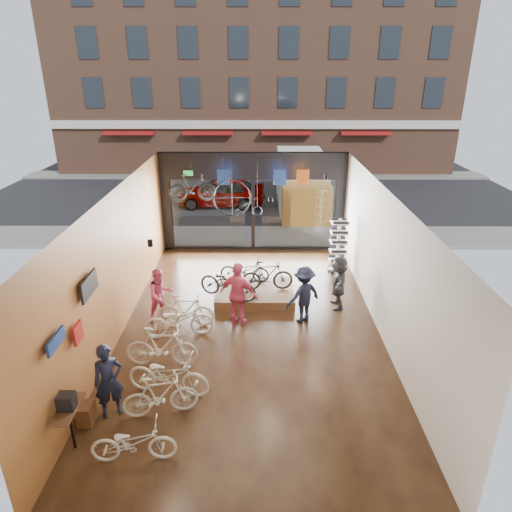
{
  "coord_description": "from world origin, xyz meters",
  "views": [
    {
      "loc": [
        0.2,
        -10.86,
        6.7
      ],
      "look_at": [
        0.14,
        1.4,
        1.59
      ],
      "focal_mm": 32.0,
      "sensor_mm": 36.0,
      "label": 1
    }
  ],
  "objects_px": {
    "street_car": "(221,191)",
    "customer_2": "(239,295)",
    "floor_bike_5": "(186,310)",
    "customer_0": "(109,381)",
    "floor_bike_4": "(178,320)",
    "customer_5": "(338,282)",
    "customer_3": "(303,294)",
    "hung_bike": "(192,188)",
    "box_truck": "(303,185)",
    "display_bike_right": "(245,270)",
    "floor_bike_3": "(162,347)",
    "display_bike_mid": "(267,276)",
    "floor_bike_0": "(134,442)",
    "customer_1": "(161,295)",
    "sunglasses_rack": "(338,247)",
    "penny_farthing": "(240,199)",
    "floor_bike_2": "(168,375)",
    "display_platform": "(255,293)",
    "floor_bike_1": "(160,396)",
    "display_bike_left": "(228,283)"
  },
  "relations": [
    {
      "from": "floor_bike_3",
      "to": "customer_5",
      "type": "relative_size",
      "value": 1.09
    },
    {
      "from": "customer_3",
      "to": "floor_bike_5",
      "type": "bearing_deg",
      "value": -27.44
    },
    {
      "from": "floor_bike_0",
      "to": "customer_1",
      "type": "xyz_separation_m",
      "value": [
        -0.49,
        5.08,
        0.37
      ]
    },
    {
      "from": "street_car",
      "to": "customer_2",
      "type": "bearing_deg",
      "value": 6.64
    },
    {
      "from": "floor_bike_5",
      "to": "customer_2",
      "type": "relative_size",
      "value": 0.85
    },
    {
      "from": "floor_bike_5",
      "to": "customer_0",
      "type": "xyz_separation_m",
      "value": [
        -1.02,
        -3.5,
        0.34
      ]
    },
    {
      "from": "floor_bike_4",
      "to": "customer_0",
      "type": "relative_size",
      "value": 1.13
    },
    {
      "from": "street_car",
      "to": "customer_5",
      "type": "relative_size",
      "value": 2.78
    },
    {
      "from": "display_bike_right",
      "to": "display_platform",
      "type": "bearing_deg",
      "value": -140.17
    },
    {
      "from": "display_platform",
      "to": "customer_3",
      "type": "bearing_deg",
      "value": -46.01
    },
    {
      "from": "street_car",
      "to": "floor_bike_2",
      "type": "distance_m",
      "value": 14.7
    },
    {
      "from": "penny_farthing",
      "to": "hung_bike",
      "type": "bearing_deg",
      "value": -177.61
    },
    {
      "from": "customer_0",
      "to": "display_bike_right",
      "type": "bearing_deg",
      "value": 38.15
    },
    {
      "from": "floor_bike_4",
      "to": "display_bike_right",
      "type": "bearing_deg",
      "value": -42.31
    },
    {
      "from": "box_truck",
      "to": "display_bike_mid",
      "type": "bearing_deg",
      "value": -101.58
    },
    {
      "from": "customer_3",
      "to": "hung_bike",
      "type": "relative_size",
      "value": 1.07
    },
    {
      "from": "floor_bike_4",
      "to": "display_bike_left",
      "type": "bearing_deg",
      "value": -47.12
    },
    {
      "from": "floor_bike_5",
      "to": "hung_bike",
      "type": "xyz_separation_m",
      "value": [
        -0.24,
        4.03,
        2.45
      ]
    },
    {
      "from": "floor_bike_4",
      "to": "sunglasses_rack",
      "type": "distance_m",
      "value": 6.38
    },
    {
      "from": "customer_0",
      "to": "hung_bike",
      "type": "distance_m",
      "value": 7.86
    },
    {
      "from": "display_bike_right",
      "to": "sunglasses_rack",
      "type": "xyz_separation_m",
      "value": [
        3.18,
        1.37,
        0.27
      ]
    },
    {
      "from": "sunglasses_rack",
      "to": "customer_1",
      "type": "bearing_deg",
      "value": -146.6
    },
    {
      "from": "floor_bike_2",
      "to": "street_car",
      "type": "bearing_deg",
      "value": 9.92
    },
    {
      "from": "floor_bike_1",
      "to": "hung_bike",
      "type": "relative_size",
      "value": 0.98
    },
    {
      "from": "display_bike_mid",
      "to": "display_bike_right",
      "type": "height_order",
      "value": "display_bike_mid"
    },
    {
      "from": "display_bike_mid",
      "to": "display_platform",
      "type": "bearing_deg",
      "value": 76.16
    },
    {
      "from": "display_bike_mid",
      "to": "customer_3",
      "type": "distance_m",
      "value": 1.68
    },
    {
      "from": "customer_1",
      "to": "penny_farthing",
      "type": "distance_m",
      "value": 4.63
    },
    {
      "from": "floor_bike_3",
      "to": "penny_farthing",
      "type": "distance_m",
      "value": 6.5
    },
    {
      "from": "penny_farthing",
      "to": "hung_bike",
      "type": "relative_size",
      "value": 1.03
    },
    {
      "from": "street_car",
      "to": "floor_bike_5",
      "type": "distance_m",
      "value": 11.84
    },
    {
      "from": "display_platform",
      "to": "customer_1",
      "type": "xyz_separation_m",
      "value": [
        -2.64,
        -1.31,
        0.63
      ]
    },
    {
      "from": "floor_bike_1",
      "to": "floor_bike_3",
      "type": "distance_m",
      "value": 1.69
    },
    {
      "from": "box_truck",
      "to": "customer_0",
      "type": "distance_m",
      "value": 15.26
    },
    {
      "from": "street_car",
      "to": "display_platform",
      "type": "distance_m",
      "value": 10.34
    },
    {
      "from": "box_truck",
      "to": "floor_bike_4",
      "type": "height_order",
      "value": "box_truck"
    },
    {
      "from": "street_car",
      "to": "floor_bike_0",
      "type": "height_order",
      "value": "street_car"
    },
    {
      "from": "street_car",
      "to": "display_bike_left",
      "type": "height_order",
      "value": "street_car"
    },
    {
      "from": "floor_bike_3",
      "to": "penny_farthing",
      "type": "xyz_separation_m",
      "value": [
        1.67,
        5.96,
        1.97
      ]
    },
    {
      "from": "floor_bike_4",
      "to": "customer_1",
      "type": "distance_m",
      "value": 1.14
    },
    {
      "from": "sunglasses_rack",
      "to": "penny_farthing",
      "type": "distance_m",
      "value": 3.74
    },
    {
      "from": "floor_bike_0",
      "to": "display_bike_mid",
      "type": "bearing_deg",
      "value": -26.03
    },
    {
      "from": "customer_2",
      "to": "floor_bike_4",
      "type": "bearing_deg",
      "value": 42.44
    },
    {
      "from": "display_bike_right",
      "to": "hung_bike",
      "type": "relative_size",
      "value": 1.0
    },
    {
      "from": "display_bike_mid",
      "to": "customer_1",
      "type": "distance_m",
      "value": 3.27
    },
    {
      "from": "display_bike_right",
      "to": "sunglasses_rack",
      "type": "bearing_deg",
      "value": -59.53
    },
    {
      "from": "floor_bike_5",
      "to": "penny_farthing",
      "type": "bearing_deg",
      "value": -16.53
    },
    {
      "from": "floor_bike_3",
      "to": "floor_bike_4",
      "type": "xyz_separation_m",
      "value": [
        0.18,
        1.31,
        -0.04
      ]
    },
    {
      "from": "customer_5",
      "to": "penny_farthing",
      "type": "height_order",
      "value": "penny_farthing"
    },
    {
      "from": "floor_bike_3",
      "to": "customer_2",
      "type": "xyz_separation_m",
      "value": [
        1.76,
        1.93,
        0.4
      ]
    }
  ]
}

